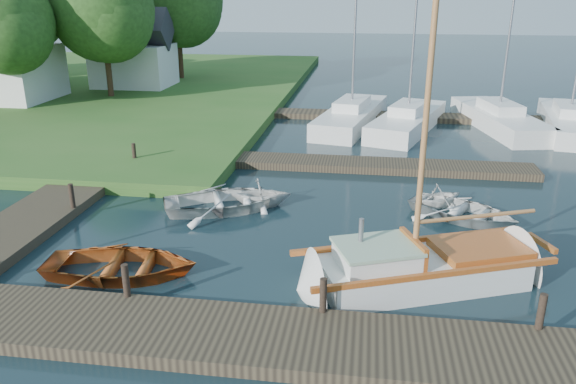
# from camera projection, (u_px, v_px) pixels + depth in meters

# --- Properties ---
(ground) EXTENTS (160.00, 160.00, 0.00)m
(ground) POSITION_uv_depth(u_px,v_px,m) (288.00, 229.00, 17.23)
(ground) COLOR black
(ground) RESTS_ON ground
(near_dock) EXTENTS (18.00, 2.20, 0.30)m
(near_dock) POSITION_uv_depth(u_px,v_px,m) (246.00, 338.00, 11.60)
(near_dock) COLOR black
(near_dock) RESTS_ON ground
(left_dock) EXTENTS (2.20, 18.00, 0.30)m
(left_dock) POSITION_uv_depth(u_px,v_px,m) (76.00, 190.00, 20.12)
(left_dock) COLOR black
(left_dock) RESTS_ON ground
(far_dock) EXTENTS (14.00, 1.60, 0.30)m
(far_dock) POSITION_uv_depth(u_px,v_px,m) (359.00, 165.00, 22.95)
(far_dock) COLOR black
(far_dock) RESTS_ON ground
(pontoon) EXTENTS (30.00, 1.60, 0.30)m
(pontoon) POSITION_uv_depth(u_px,v_px,m) (511.00, 120.00, 30.70)
(pontoon) COLOR black
(pontoon) RESTS_ON ground
(mooring_post_1) EXTENTS (0.16, 0.16, 0.80)m
(mooring_post_1) POSITION_uv_depth(u_px,v_px,m) (126.00, 281.00, 12.75)
(mooring_post_1) COLOR black
(mooring_post_1) RESTS_ON near_dock
(mooring_post_2) EXTENTS (0.16, 0.16, 0.80)m
(mooring_post_2) POSITION_uv_depth(u_px,v_px,m) (323.00, 295.00, 12.14)
(mooring_post_2) COLOR black
(mooring_post_2) RESTS_ON near_dock
(mooring_post_3) EXTENTS (0.16, 0.16, 0.80)m
(mooring_post_3) POSITION_uv_depth(u_px,v_px,m) (541.00, 311.00, 11.53)
(mooring_post_3) COLOR black
(mooring_post_3) RESTS_ON near_dock
(mooring_post_4) EXTENTS (0.16, 0.16, 0.80)m
(mooring_post_4) POSITION_uv_depth(u_px,v_px,m) (72.00, 196.00, 17.94)
(mooring_post_4) COLOR black
(mooring_post_4) RESTS_ON left_dock
(mooring_post_5) EXTENTS (0.16, 0.16, 0.80)m
(mooring_post_5) POSITION_uv_depth(u_px,v_px,m) (134.00, 153.00, 22.59)
(mooring_post_5) COLOR black
(mooring_post_5) RESTS_ON left_dock
(sailboat) EXTENTS (7.37, 4.48, 9.83)m
(sailboat) POSITION_uv_depth(u_px,v_px,m) (426.00, 270.00, 13.96)
(sailboat) COLOR white
(sailboat) RESTS_ON ground
(dinghy) EXTENTS (4.16, 3.17, 0.81)m
(dinghy) POSITION_uv_depth(u_px,v_px,m) (120.00, 261.00, 14.31)
(dinghy) COLOR brown
(dinghy) RESTS_ON ground
(tender_a) EXTENTS (4.88, 4.26, 0.84)m
(tender_a) POSITION_uv_depth(u_px,v_px,m) (226.00, 198.00, 18.59)
(tender_a) COLOR white
(tender_a) RESTS_ON ground
(tender_b) EXTENTS (2.24, 2.02, 1.04)m
(tender_b) POSITION_uv_depth(u_px,v_px,m) (261.00, 191.00, 18.89)
(tender_b) COLOR white
(tender_b) RESTS_ON ground
(tender_c) EXTENTS (4.27, 3.94, 0.72)m
(tender_c) POSITION_uv_depth(u_px,v_px,m) (464.00, 208.00, 17.85)
(tender_c) COLOR white
(tender_c) RESTS_ON ground
(tender_d) EXTENTS (2.33, 2.26, 0.94)m
(tender_d) POSITION_uv_depth(u_px,v_px,m) (439.00, 194.00, 18.78)
(tender_d) COLOR white
(tender_d) RESTS_ON ground
(marina_boat_1) EXTENTS (3.91, 9.03, 10.95)m
(marina_boat_1) POSITION_uv_depth(u_px,v_px,m) (352.00, 114.00, 30.12)
(marina_boat_1) COLOR white
(marina_boat_1) RESTS_ON ground
(marina_boat_2) EXTENTS (4.60, 8.48, 10.32)m
(marina_boat_2) POSITION_uv_depth(u_px,v_px,m) (408.00, 119.00, 29.05)
(marina_boat_2) COLOR white
(marina_boat_2) RESTS_ON ground
(marina_boat_3) EXTENTS (3.91, 8.83, 13.13)m
(marina_boat_3) POSITION_uv_depth(u_px,v_px,m) (499.00, 117.00, 29.43)
(marina_boat_3) COLOR white
(marina_boat_3) RESTS_ON ground
(marina_boat_4) EXTENTS (3.62, 8.98, 10.60)m
(marina_boat_4) POSITION_uv_depth(u_px,v_px,m) (569.00, 120.00, 28.80)
(marina_boat_4) COLOR white
(marina_boat_4) RESTS_ON ground
(house_c) EXTENTS (5.25, 4.00, 5.28)m
(house_c) POSITION_uv_depth(u_px,v_px,m) (133.00, 55.00, 38.70)
(house_c) COLOR white
(house_c) RESTS_ON shore
(tree_2) EXTENTS (5.83, 5.75, 7.82)m
(tree_2) POSITION_uv_depth(u_px,v_px,m) (2.00, 21.00, 30.94)
(tree_2) COLOR #332114
(tree_2) RESTS_ON shore
(tree_3) EXTENTS (6.41, 6.38, 8.74)m
(tree_3) POSITION_uv_depth(u_px,v_px,m) (102.00, 8.00, 33.92)
(tree_3) COLOR #332114
(tree_3) RESTS_ON shore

